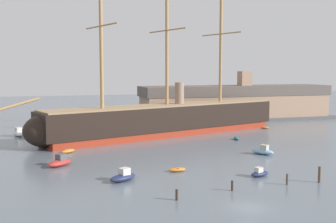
{
  "coord_description": "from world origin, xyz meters",
  "views": [
    {
      "loc": [
        -20.21,
        -37.78,
        14.42
      ],
      "look_at": [
        1.78,
        35.16,
        6.69
      ],
      "focal_mm": 44.12,
      "sensor_mm": 36.0,
      "label": 1
    }
  ],
  "objects_px": {
    "dinghy_near_centre": "(177,170)",
    "motorboat_mid_left": "(60,162)",
    "dinghy_distant_centre": "(134,125)",
    "dinghy_alongside_bow": "(68,151)",
    "mooring_piling_nearest": "(232,186)",
    "motorboat_foreground_right": "(260,173)",
    "mooring_piling_left_pair": "(177,195)",
    "mooring_piling_right_pair": "(319,175)",
    "motorboat_mid_right": "(263,151)",
    "dinghy_alongside_stern": "(236,138)",
    "tall_ship": "(167,119)",
    "mooring_piling_midwater": "(287,179)",
    "motorboat_far_left": "(19,133)",
    "dinghy_far_right": "(265,128)",
    "motorboat_foreground_left": "(123,177)",
    "dockside_warehouse_right": "(236,103)"
  },
  "relations": [
    {
      "from": "mooring_piling_nearest",
      "to": "mooring_piling_midwater",
      "type": "relative_size",
      "value": 0.87
    },
    {
      "from": "mooring_piling_nearest",
      "to": "motorboat_mid_left",
      "type": "bearing_deg",
      "value": 135.34
    },
    {
      "from": "dinghy_alongside_bow",
      "to": "motorboat_far_left",
      "type": "height_order",
      "value": "motorboat_far_left"
    },
    {
      "from": "motorboat_mid_left",
      "to": "dinghy_far_right",
      "type": "distance_m",
      "value": 56.49
    },
    {
      "from": "dinghy_alongside_bow",
      "to": "dinghy_far_right",
      "type": "bearing_deg",
      "value": 19.02
    },
    {
      "from": "dinghy_near_centre",
      "to": "dinghy_alongside_bow",
      "type": "bearing_deg",
      "value": 127.88
    },
    {
      "from": "dinghy_near_centre",
      "to": "motorboat_foreground_right",
      "type": "bearing_deg",
      "value": -30.22
    },
    {
      "from": "dinghy_near_centre",
      "to": "motorboat_mid_right",
      "type": "bearing_deg",
      "value": 22.03
    },
    {
      "from": "motorboat_mid_right",
      "to": "mooring_piling_left_pair",
      "type": "distance_m",
      "value": 29.26
    },
    {
      "from": "motorboat_mid_left",
      "to": "dinghy_distant_centre",
      "type": "xyz_separation_m",
      "value": [
        19.84,
        39.38,
        -0.35
      ]
    },
    {
      "from": "motorboat_mid_right",
      "to": "dinghy_distant_centre",
      "type": "height_order",
      "value": "motorboat_mid_right"
    },
    {
      "from": "dinghy_distant_centre",
      "to": "mooring_piling_midwater",
      "type": "height_order",
      "value": "mooring_piling_midwater"
    },
    {
      "from": "dinghy_distant_centre",
      "to": "motorboat_mid_right",
      "type": "bearing_deg",
      "value": -71.18
    },
    {
      "from": "motorboat_foreground_right",
      "to": "dinghy_near_centre",
      "type": "distance_m",
      "value": 11.46
    },
    {
      "from": "dinghy_alongside_bow",
      "to": "mooring_piling_nearest",
      "type": "xyz_separation_m",
      "value": [
        17.55,
        -28.87,
        0.28
      ]
    },
    {
      "from": "motorboat_foreground_left",
      "to": "dinghy_distant_centre",
      "type": "distance_m",
      "value": 51.9
    },
    {
      "from": "motorboat_foreground_left",
      "to": "motorboat_foreground_right",
      "type": "bearing_deg",
      "value": -9.44
    },
    {
      "from": "dockside_warehouse_right",
      "to": "mooring_piling_left_pair",
      "type": "bearing_deg",
      "value": -120.91
    },
    {
      "from": "dinghy_near_centre",
      "to": "motorboat_mid_left",
      "type": "distance_m",
      "value": 17.86
    },
    {
      "from": "mooring_piling_left_pair",
      "to": "mooring_piling_midwater",
      "type": "height_order",
      "value": "mooring_piling_midwater"
    },
    {
      "from": "mooring_piling_nearest",
      "to": "dockside_warehouse_right",
      "type": "xyz_separation_m",
      "value": [
        31.98,
        64.38,
        4.29
      ]
    },
    {
      "from": "mooring_piling_left_pair",
      "to": "mooring_piling_right_pair",
      "type": "distance_m",
      "value": 19.82
    },
    {
      "from": "dinghy_alongside_bow",
      "to": "motorboat_far_left",
      "type": "bearing_deg",
      "value": 112.95
    },
    {
      "from": "dinghy_near_centre",
      "to": "dockside_warehouse_right",
      "type": "relative_size",
      "value": 0.04
    },
    {
      "from": "dinghy_alongside_stern",
      "to": "tall_ship",
      "type": "bearing_deg",
      "value": 139.69
    },
    {
      "from": "dinghy_near_centre",
      "to": "mooring_piling_left_pair",
      "type": "height_order",
      "value": "mooring_piling_left_pair"
    },
    {
      "from": "motorboat_far_left",
      "to": "mooring_piling_right_pair",
      "type": "bearing_deg",
      "value": -52.29
    },
    {
      "from": "motorboat_mid_right",
      "to": "mooring_piling_right_pair",
      "type": "height_order",
      "value": "mooring_piling_right_pair"
    },
    {
      "from": "dinghy_far_right",
      "to": "dockside_warehouse_right",
      "type": "height_order",
      "value": "dockside_warehouse_right"
    },
    {
      "from": "dinghy_distant_centre",
      "to": "dinghy_alongside_stern",
      "type": "bearing_deg",
      "value": -57.89
    },
    {
      "from": "dinghy_alongside_bow",
      "to": "dinghy_distant_centre",
      "type": "height_order",
      "value": "dinghy_alongside_bow"
    },
    {
      "from": "motorboat_mid_right",
      "to": "mooring_piling_nearest",
      "type": "relative_size",
      "value": 3.46
    },
    {
      "from": "mooring_piling_left_pair",
      "to": "motorboat_far_left",
      "type": "bearing_deg",
      "value": 110.29
    },
    {
      "from": "motorboat_foreground_left",
      "to": "dinghy_distant_centre",
      "type": "height_order",
      "value": "motorboat_foreground_left"
    },
    {
      "from": "tall_ship",
      "to": "dinghy_near_centre",
      "type": "xyz_separation_m",
      "value": [
        -8.12,
        -32.22,
        -3.3
      ]
    },
    {
      "from": "dinghy_alongside_stern",
      "to": "mooring_piling_left_pair",
      "type": "bearing_deg",
      "value": -125.13
    },
    {
      "from": "motorboat_foreground_right",
      "to": "mooring_piling_nearest",
      "type": "distance_m",
      "value": 8.15
    },
    {
      "from": "motorboat_mid_right",
      "to": "dinghy_near_centre",
      "type": "bearing_deg",
      "value": -157.97
    },
    {
      "from": "tall_ship",
      "to": "dinghy_distant_centre",
      "type": "relative_size",
      "value": 25.13
    },
    {
      "from": "dinghy_near_centre",
      "to": "dinghy_distant_centre",
      "type": "bearing_deg",
      "value": 85.17
    },
    {
      "from": "motorboat_foreground_left",
      "to": "mooring_piling_left_pair",
      "type": "height_order",
      "value": "motorboat_foreground_left"
    },
    {
      "from": "motorboat_foreground_left",
      "to": "dinghy_alongside_stern",
      "type": "bearing_deg",
      "value": 41.13
    },
    {
      "from": "dinghy_alongside_stern",
      "to": "dinghy_far_right",
      "type": "relative_size",
      "value": 1.16
    },
    {
      "from": "motorboat_mid_left",
      "to": "dinghy_distant_centre",
      "type": "relative_size",
      "value": 1.68
    },
    {
      "from": "tall_ship",
      "to": "dinghy_near_centre",
      "type": "relative_size",
      "value": 26.73
    },
    {
      "from": "motorboat_foreground_left",
      "to": "mooring_piling_midwater",
      "type": "height_order",
      "value": "motorboat_foreground_left"
    },
    {
      "from": "dinghy_alongside_stern",
      "to": "dinghy_distant_centre",
      "type": "height_order",
      "value": "dinghy_alongside_stern"
    },
    {
      "from": "dockside_warehouse_right",
      "to": "tall_ship",
      "type": "bearing_deg",
      "value": -141.91
    },
    {
      "from": "motorboat_mid_left",
      "to": "dockside_warehouse_right",
      "type": "height_order",
      "value": "dockside_warehouse_right"
    },
    {
      "from": "mooring_piling_midwater",
      "to": "tall_ship",
      "type": "bearing_deg",
      "value": 94.1
    }
  ]
}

